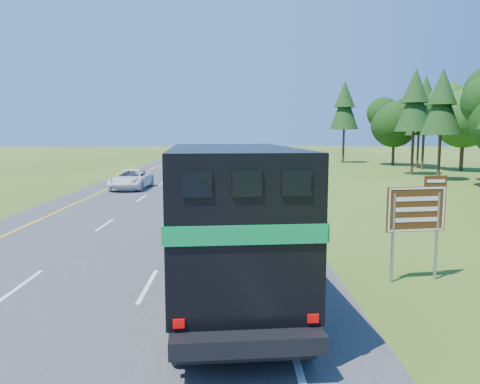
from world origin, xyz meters
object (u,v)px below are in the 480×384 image
at_px(horse_truck, 230,219).
at_px(white_suv, 131,179).
at_px(far_car, 202,146).
at_px(exit_sign, 417,213).

bearing_deg(horse_truck, white_suv, 103.06).
bearing_deg(far_car, horse_truck, -82.57).
relative_size(horse_truck, white_suv, 1.69).
xyz_separation_m(horse_truck, far_car, (-7.77, 111.12, -1.36)).
bearing_deg(far_car, exit_sign, -79.64).
relative_size(far_car, exit_sign, 1.49).
bearing_deg(exit_sign, horse_truck, -172.85).
bearing_deg(white_suv, exit_sign, -56.94).
xyz_separation_m(far_car, exit_sign, (13.31, -109.50, 1.21)).
distance_m(white_suv, far_car, 86.52).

